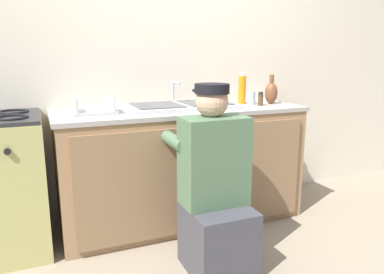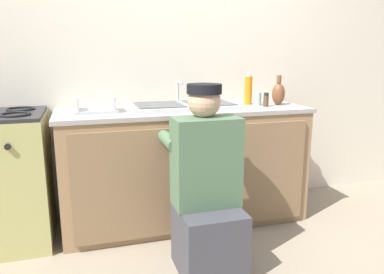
% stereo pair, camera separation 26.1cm
% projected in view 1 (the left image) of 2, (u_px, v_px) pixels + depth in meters
% --- Properties ---
extents(ground_plane, '(12.00, 12.00, 0.00)m').
position_uv_depth(ground_plane, '(197.00, 235.00, 2.67)').
color(ground_plane, gray).
extents(back_wall, '(6.00, 0.10, 2.50)m').
position_uv_depth(back_wall, '(166.00, 56.00, 2.99)').
color(back_wall, beige).
rests_on(back_wall, ground_plane).
extents(counter_cabinet, '(1.80, 0.62, 0.85)m').
position_uv_depth(counter_cabinet, '(182.00, 168.00, 2.84)').
color(counter_cabinet, '#997551').
rests_on(counter_cabinet, ground_plane).
extents(countertop, '(1.84, 0.62, 0.03)m').
position_uv_depth(countertop, '(182.00, 110.00, 2.76)').
color(countertop, '#9E9993').
rests_on(countertop, counter_cabinet).
extents(sink_double_basin, '(0.80, 0.44, 0.19)m').
position_uv_depth(sink_double_basin, '(181.00, 106.00, 2.75)').
color(sink_double_basin, silver).
rests_on(sink_double_basin, countertop).
extents(plumber_person, '(0.42, 0.61, 1.10)m').
position_uv_depth(plumber_person, '(215.00, 195.00, 2.19)').
color(plumber_person, '#3F3F47').
rests_on(plumber_person, ground_plane).
extents(water_glass, '(0.06, 0.06, 0.10)m').
position_uv_depth(water_glass, '(251.00, 98.00, 2.96)').
color(water_glass, '#ADC6CC').
rests_on(water_glass, countertop).
extents(vase_decorative, '(0.10, 0.10, 0.23)m').
position_uv_depth(vase_decorative, '(271.00, 92.00, 2.99)').
color(vase_decorative, brown).
rests_on(vase_decorative, countertop).
extents(soap_bottle_orange, '(0.06, 0.06, 0.25)m').
position_uv_depth(soap_bottle_orange, '(242.00, 90.00, 2.99)').
color(soap_bottle_orange, orange).
rests_on(soap_bottle_orange, countertop).
extents(dish_rack_tray, '(0.28, 0.22, 0.11)m').
position_uv_depth(dish_rack_tray, '(94.00, 110.00, 2.51)').
color(dish_rack_tray, '#B2B7BC').
rests_on(dish_rack_tray, countertop).
extents(spice_bottle_pepper, '(0.04, 0.04, 0.10)m').
position_uv_depth(spice_bottle_pepper, '(261.00, 99.00, 2.89)').
color(spice_bottle_pepper, '#513823').
rests_on(spice_bottle_pepper, countertop).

